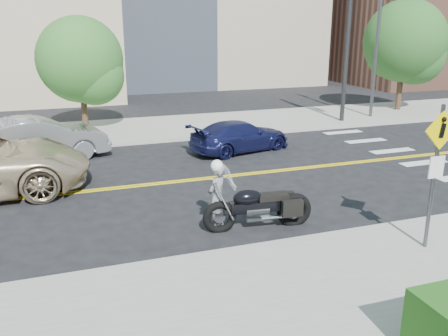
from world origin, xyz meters
TOP-DOWN VIEW (x-y plane):
  - ground_plane at (0.00, 0.00)m, footprint 120.00×120.00m
  - sidewalk_near at (0.00, -7.50)m, footprint 60.00×5.00m
  - sidewalk_far at (0.00, 7.50)m, footprint 60.00×5.00m
  - building_right at (26.00, 20.00)m, footprint 14.00×12.00m
  - lamp_post at (12.00, 6.50)m, footprint 0.16×0.16m
  - traffic_light at (10.00, 5.08)m, footprint 0.28×4.50m
  - pedestrian_sign at (4.20, -6.31)m, footprint 0.78×0.08m
  - motorcyclist at (0.46, -3.71)m, footprint 0.69×0.67m
  - motorcycle at (1.40, -3.96)m, footprint 2.62×1.01m
  - parked_car_silver at (-3.62, 3.82)m, footprint 4.94×2.62m
  - parked_car_blue at (3.52, 2.80)m, footprint 4.25×2.55m
  - tree_far_a at (-1.80, 8.07)m, footprint 3.65×3.65m
  - tree_far_b at (14.62, 7.73)m, footprint 4.27×4.27m

SIDE VIEW (x-z plane):
  - ground_plane at x=0.00m, z-range 0.00..0.00m
  - sidewalk_near at x=0.00m, z-range 0.00..0.15m
  - sidewalk_far at x=0.00m, z-range 0.00..0.15m
  - parked_car_blue at x=3.52m, z-range 0.00..1.15m
  - parked_car_silver at x=-3.62m, z-range 0.00..1.55m
  - motorcycle at x=1.40m, z-range 0.00..1.56m
  - motorcyclist at x=0.46m, z-range 0.00..1.69m
  - pedestrian_sign at x=4.20m, z-range 0.46..3.46m
  - tree_far_a at x=-1.80m, z-range 0.66..5.65m
  - tree_far_b at x=14.62m, z-range 0.81..6.71m
  - lamp_post at x=12.00m, z-range 0.15..8.15m
  - traffic_light at x=10.00m, z-range 1.17..8.17m
  - building_right at x=26.00m, z-range 0.00..12.00m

